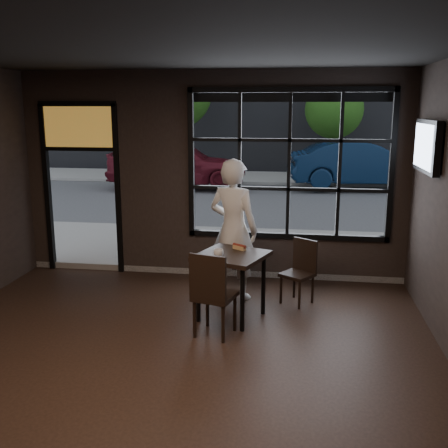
% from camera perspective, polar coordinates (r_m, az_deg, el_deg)
% --- Properties ---
extents(floor, '(6.00, 7.00, 0.02)m').
position_cam_1_polar(floor, '(5.36, -8.01, -17.34)').
color(floor, black).
rests_on(floor, ground).
extents(ceiling, '(6.00, 7.00, 0.02)m').
position_cam_1_polar(ceiling, '(4.68, -9.29, 19.25)').
color(ceiling, black).
rests_on(ceiling, ground).
extents(window_frame, '(3.06, 0.12, 2.28)m').
position_cam_1_polar(window_frame, '(7.99, 7.08, 6.41)').
color(window_frame, black).
rests_on(window_frame, ground).
extents(stained_transom, '(1.20, 0.06, 0.70)m').
position_cam_1_polar(stained_transom, '(8.67, -15.54, 10.19)').
color(stained_transom, orange).
rests_on(stained_transom, ground).
extents(street_asphalt, '(60.00, 41.00, 0.04)m').
position_cam_1_polar(street_asphalt, '(28.60, 5.56, 7.28)').
color(street_asphalt, '#545456').
rests_on(street_asphalt, ground).
extents(building_across, '(28.00, 12.00, 15.00)m').
position_cam_1_polar(building_across, '(27.90, 5.81, 22.65)').
color(building_across, '#5B5956').
rests_on(building_across, ground).
extents(cafe_table, '(1.01, 1.01, 0.86)m').
position_cam_1_polar(cafe_table, '(6.71, 0.81, -6.74)').
color(cafe_table, black).
rests_on(cafe_table, floor).
extents(chair_near, '(0.55, 0.55, 1.04)m').
position_cam_1_polar(chair_near, '(6.21, -1.00, -7.51)').
color(chair_near, black).
rests_on(chair_near, floor).
extents(chair_window, '(0.53, 0.53, 0.88)m').
position_cam_1_polar(chair_window, '(7.26, 7.98, -5.25)').
color(chair_window, black).
rests_on(chair_window, floor).
extents(man, '(0.84, 0.70, 1.98)m').
position_cam_1_polar(man, '(7.27, 1.03, -0.61)').
color(man, silver).
rests_on(man, floor).
extents(hotdog, '(0.21, 0.18, 0.06)m').
position_cam_1_polar(hotdog, '(6.78, 1.69, -2.54)').
color(hotdog, tan).
rests_on(hotdog, cafe_table).
extents(cup, '(0.15, 0.15, 0.10)m').
position_cam_1_polar(cup, '(6.43, -0.61, -3.19)').
color(cup, silver).
rests_on(cup, cafe_table).
extents(tv, '(0.13, 1.11, 0.65)m').
position_cam_1_polar(tv, '(7.07, 21.24, 7.90)').
color(tv, black).
rests_on(tv, wall_right).
extents(navy_car, '(4.73, 2.21, 1.50)m').
position_cam_1_polar(navy_car, '(17.49, 14.62, 6.36)').
color(navy_car, '#081A33').
rests_on(navy_car, street_asphalt).
extents(maroon_car, '(4.61, 2.22, 1.52)m').
position_cam_1_polar(maroon_car, '(17.20, -5.15, 6.65)').
color(maroon_car, '#59111C').
rests_on(maroon_car, street_asphalt).
extents(tree_left, '(2.61, 2.61, 4.46)m').
position_cam_1_polar(tree_left, '(19.66, -5.22, 14.07)').
color(tree_left, '#332114').
rests_on(tree_left, street_asphalt).
extents(tree_right, '(2.11, 2.11, 3.59)m').
position_cam_1_polar(tree_right, '(19.76, 11.91, 12.07)').
color(tree_right, '#332114').
rests_on(tree_right, street_asphalt).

